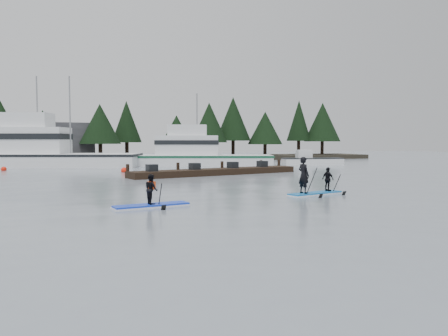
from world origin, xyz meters
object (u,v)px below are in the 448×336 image
object	(u,v)px
fishing_boat_medium	(200,160)
paddleboard_solo	(151,196)
floating_dock	(217,172)
fishing_boat_large	(42,159)
paddleboard_duo	(313,181)

from	to	relation	value
fishing_boat_medium	paddleboard_solo	xyz separation A→B (m)	(-10.33, -27.89, -0.18)
floating_dock	fishing_boat_large	bearing A→B (deg)	116.21
floating_dock	paddleboard_solo	xyz separation A→B (m)	(-7.88, -15.02, 0.20)
floating_dock	paddleboard_duo	bearing A→B (deg)	-102.22
fishing_boat_large	paddleboard_solo	size ratio (longest dim) A/B	6.18
floating_dock	paddleboard_duo	size ratio (longest dim) A/B	4.56
paddleboard_duo	fishing_boat_large	bearing A→B (deg)	100.10
fishing_boat_large	paddleboard_solo	bearing A→B (deg)	-60.26
fishing_boat_large	paddleboard_duo	distance (m)	32.99
fishing_boat_medium	paddleboard_duo	world-z (taller)	fishing_boat_medium
fishing_boat_large	fishing_boat_medium	world-z (taller)	fishing_boat_large
floating_dock	paddleboard_solo	distance (m)	16.96
paddleboard_solo	floating_dock	bearing A→B (deg)	52.36
fishing_boat_large	paddleboard_duo	world-z (taller)	fishing_boat_large
fishing_boat_medium	paddleboard_duo	size ratio (longest dim) A/B	4.82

